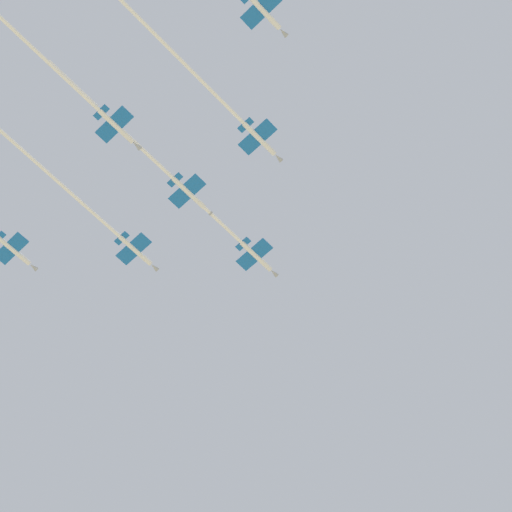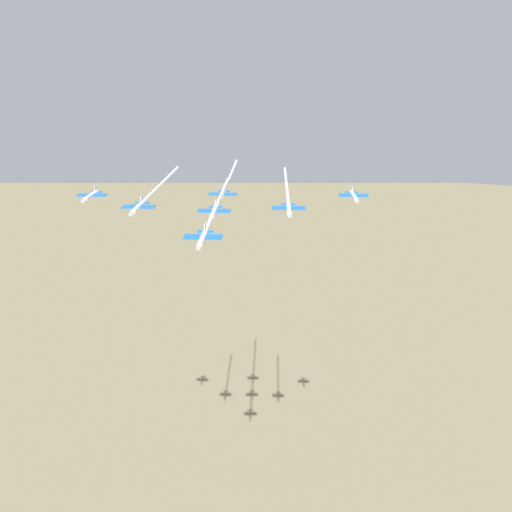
% 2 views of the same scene
% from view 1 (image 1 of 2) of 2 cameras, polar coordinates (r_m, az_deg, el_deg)
% --- Properties ---
extents(jet_lead, '(64.30, 20.54, 2.43)m').
position_cam_1_polar(jet_lead, '(195.14, -4.06, 3.80)').
color(jet_lead, white).
extents(jet_port_inner, '(57.48, 18.66, 2.43)m').
position_cam_1_polar(jet_port_inner, '(200.29, -11.02, 3.48)').
color(jet_port_inner, white).
extents(jet_starboard_inner, '(58.11, 18.83, 2.43)m').
position_cam_1_polar(jet_starboard_inner, '(188.12, -3.45, 10.87)').
color(jet_starboard_inner, white).
extents(jet_port_outer, '(11.72, 8.86, 2.43)m').
position_cam_1_polar(jet_port_outer, '(195.06, -4.15, 3.89)').
color(jet_port_outer, white).
extents(jet_starboard_outer, '(11.72, 8.86, 2.43)m').
position_cam_1_polar(jet_starboard_outer, '(207.37, -14.82, 0.32)').
color(jet_starboard_outer, white).
extents(jet_center_rear, '(11.72, 8.86, 2.43)m').
position_cam_1_polar(jet_center_rear, '(182.70, 0.50, 14.96)').
color(jet_center_rear, white).
extents(jet_port_trail, '(61.89, 19.88, 2.43)m').
position_cam_1_polar(jet_port_trail, '(189.15, -12.96, 11.80)').
color(jet_port_trail, white).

